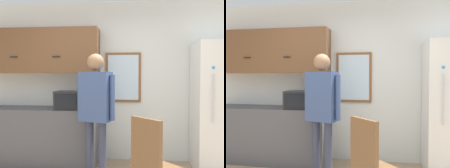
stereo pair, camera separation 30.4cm
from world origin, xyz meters
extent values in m
cube|color=silver|center=(0.00, 2.02, 1.35)|extent=(6.00, 0.06, 2.70)
cube|color=#4C4C51|center=(-1.19, 1.68, 0.45)|extent=(2.01, 0.62, 0.91)
cube|color=brown|center=(-1.19, 1.81, 1.85)|extent=(2.01, 0.36, 0.73)
cube|color=black|center=(-1.55, 1.62, 1.74)|extent=(0.12, 0.01, 0.01)
cube|color=black|center=(-0.84, 1.62, 1.74)|extent=(0.12, 0.01, 0.01)
cube|color=#232326|center=(-0.59, 1.59, 1.05)|extent=(0.48, 0.37, 0.29)
cube|color=black|center=(-0.63, 1.40, 1.05)|extent=(0.34, 0.01, 0.22)
cube|color=#B2B2B2|center=(-0.38, 1.40, 1.05)|extent=(0.07, 0.01, 0.23)
cylinder|color=#33384C|center=(-0.22, 1.13, 0.41)|extent=(0.11, 0.11, 0.81)
cylinder|color=#33384C|center=(-0.03, 1.07, 0.41)|extent=(0.11, 0.11, 0.81)
cube|color=#384C7A|center=(-0.12, 1.10, 1.15)|extent=(0.47, 0.34, 0.67)
sphere|color=#8C6647|center=(-0.12, 1.10, 1.62)|extent=(0.23, 0.23, 0.23)
cylinder|color=#384C7A|center=(-0.36, 1.18, 1.15)|extent=(0.07, 0.07, 0.60)
cylinder|color=#384C7A|center=(0.11, 1.02, 1.15)|extent=(0.07, 0.07, 0.60)
cube|color=white|center=(1.68, 1.63, 0.97)|extent=(0.75, 0.70, 1.94)
cylinder|color=silver|center=(1.48, 1.26, 1.12)|extent=(0.02, 0.02, 0.68)
cube|color=#338CDB|center=(1.48, 1.28, 1.55)|extent=(0.04, 0.01, 0.04)
cube|color=brown|center=(0.52, 0.21, 0.74)|extent=(0.30, 0.32, 0.55)
cube|color=brown|center=(0.21, 1.98, 1.41)|extent=(0.60, 0.04, 0.84)
cube|color=silver|center=(0.21, 1.96, 1.41)|extent=(0.52, 0.01, 0.76)
camera|label=1|loc=(0.42, -2.25, 1.43)|focal=40.00mm
camera|label=2|loc=(0.72, -2.21, 1.43)|focal=40.00mm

